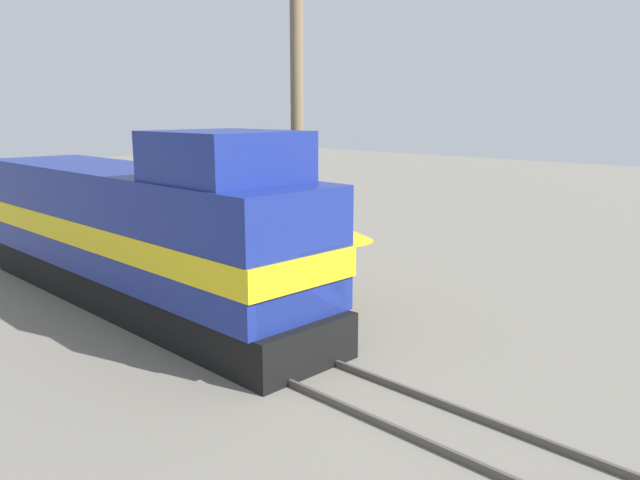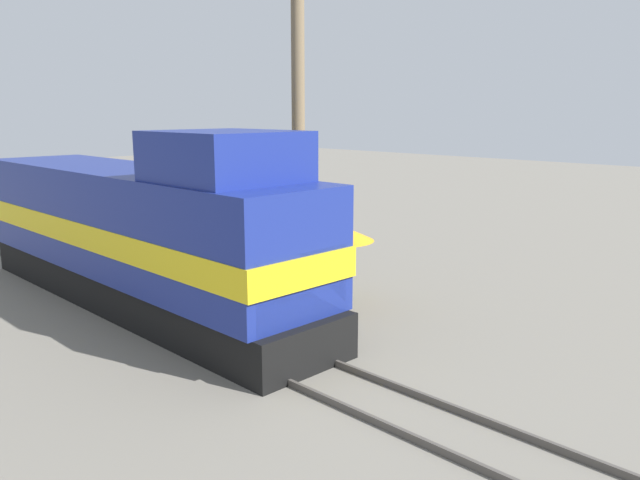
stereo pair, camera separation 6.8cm
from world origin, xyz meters
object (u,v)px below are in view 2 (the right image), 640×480
at_px(locomotive, 144,234).
at_px(utility_pole, 298,118).
at_px(billboard_sign, 231,197).
at_px(vendor_umbrella, 338,232).
at_px(bicycle, 279,276).
at_px(person_bystander, 269,265).

height_order(locomotive, utility_pole, utility_pole).
distance_m(locomotive, utility_pole, 6.58).
relative_size(utility_pole, billboard_sign, 2.99).
relative_size(vendor_umbrella, bicycle, 1.31).
bearing_deg(vendor_umbrella, utility_pole, 63.96).
xyz_separation_m(person_bystander, bicycle, (0.98, 0.67, -0.65)).
bearing_deg(person_bystander, bicycle, 34.37).
relative_size(person_bystander, bicycle, 0.97).
xyz_separation_m(locomotive, bicycle, (4.20, -1.02, -1.84)).
height_order(utility_pole, billboard_sign, utility_pole).
relative_size(locomotive, person_bystander, 8.21).
height_order(locomotive, bicycle, locomotive).
xyz_separation_m(utility_pole, billboard_sign, (-1.10, 2.38, -2.80)).
bearing_deg(billboard_sign, locomotive, -156.95).
xyz_separation_m(utility_pole, person_bystander, (-2.48, -1.27, -4.45)).
height_order(vendor_umbrella, bicycle, vendor_umbrella).
bearing_deg(vendor_umbrella, billboard_sign, 84.34).
height_order(locomotive, vendor_umbrella, locomotive).
height_order(person_bystander, bicycle, person_bystander).
xyz_separation_m(vendor_umbrella, person_bystander, (-0.80, 2.17, -1.22)).
relative_size(locomotive, bicycle, 7.94).
distance_m(billboard_sign, person_bystander, 4.23).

